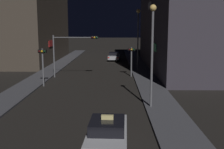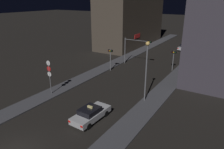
{
  "view_description": "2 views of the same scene",
  "coord_description": "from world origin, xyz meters",
  "views": [
    {
      "loc": [
        2.53,
        -5.26,
        5.62
      ],
      "look_at": [
        2.26,
        18.01,
        1.68
      ],
      "focal_mm": 44.84,
      "sensor_mm": 36.0,
      "label": 1
    },
    {
      "loc": [
        13.62,
        -7.12,
        11.51
      ],
      "look_at": [
        0.15,
        14.36,
        2.23
      ],
      "focal_mm": 33.85,
      "sensor_mm": 36.0,
      "label": 2
    }
  ],
  "objects": [
    {
      "name": "traffic_light_overhead",
      "position": [
        -2.3,
        26.01,
        3.52
      ],
      "size": [
        5.09,
        0.42,
        4.75
      ],
      "color": "slate",
      "rests_on": "ground_plane"
    },
    {
      "name": "building_facade_left",
      "position": [
        -11.07,
        41.39,
        8.94
      ],
      "size": [
        7.91,
        22.81,
        17.88
      ],
      "color": "#473D33",
      "rests_on": "ground_plane"
    },
    {
      "name": "traffic_light_left_kerb",
      "position": [
        -4.38,
        21.08,
        2.61
      ],
      "size": [
        0.8,
        0.42,
        3.63
      ],
      "color": "slate",
      "rests_on": "ground_plane"
    },
    {
      "name": "sidewalk_left",
      "position": [
        -5.89,
        30.0,
        0.07
      ],
      "size": [
        2.52,
        64.01,
        0.14
      ],
      "primitive_type": "cube",
      "color": "#424247",
      "rests_on": "ground_plane"
    },
    {
      "name": "taxi",
      "position": [
        2.18,
        7.17,
        0.74
      ],
      "size": [
        1.97,
        4.52,
        1.62
      ],
      "color": "#B7B7BC",
      "rests_on": "ground_plane"
    },
    {
      "name": "street_lamp_near_block",
      "position": [
        5.03,
        13.72,
        4.64
      ],
      "size": [
        0.45,
        0.45,
        6.97
      ],
      "color": "slate",
      "rests_on": "sidewalk_right"
    },
    {
      "name": "street_lamp_far_block",
      "position": [
        5.44,
        30.85,
        5.5
      ],
      "size": [
        0.53,
        0.53,
        7.77
      ],
      "color": "slate",
      "rests_on": "sidewalk_right"
    },
    {
      "name": "far_car",
      "position": [
        2.34,
        42.39,
        0.73
      ],
      "size": [
        2.09,
        4.56,
        1.42
      ],
      "color": "#B7B7BC",
      "rests_on": "ground_plane"
    },
    {
      "name": "building_facade_right",
      "position": [
        10.33,
        33.0,
        9.22
      ],
      "size": [
        6.43,
        27.04,
        18.45
      ],
      "color": "#3D3842",
      "rests_on": "ground_plane"
    },
    {
      "name": "sidewalk_right",
      "position": [
        5.89,
        30.0,
        0.07
      ],
      "size": [
        2.52,
        64.01,
        0.14
      ],
      "primitive_type": "cube",
      "color": "#424247",
      "rests_on": "ground_plane"
    },
    {
      "name": "traffic_light_right_kerb",
      "position": [
        4.38,
        26.56,
        2.45
      ],
      "size": [
        0.8,
        0.42,
        3.39
      ],
      "color": "slate",
      "rests_on": "ground_plane"
    }
  ]
}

